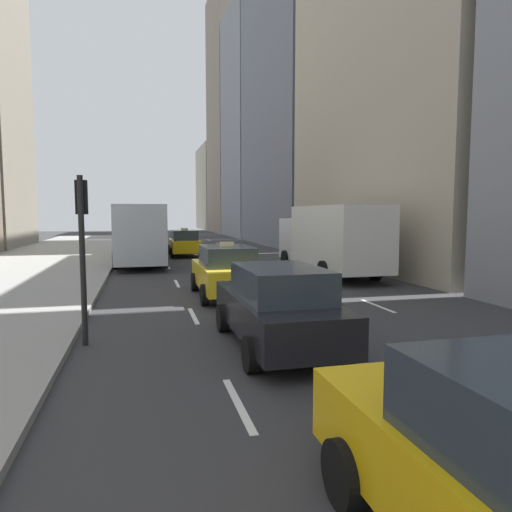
{
  "coord_description": "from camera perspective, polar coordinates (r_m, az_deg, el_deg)",
  "views": [
    {
      "loc": [
        -1.53,
        1.63,
        2.8
      ],
      "look_at": [
        1.68,
        14.43,
        1.58
      ],
      "focal_mm": 32.0,
      "sensor_mm": 36.0,
      "label": 1
    }
  ],
  "objects": [
    {
      "name": "building_row_right",
      "position": [
        44.43,
        4.51,
        21.22
      ],
      "size": [
        6.0,
        94.1,
        35.5
      ],
      "color": "gray",
      "rests_on": "ground"
    },
    {
      "name": "traffic_light_pole",
      "position": [
        10.32,
        -20.91,
        2.78
      ],
      "size": [
        0.24,
        0.42,
        3.6
      ],
      "color": "black",
      "rests_on": "ground"
    },
    {
      "name": "city_bus",
      "position": [
        27.48,
        -14.28,
        3.03
      ],
      "size": [
        2.8,
        11.61,
        3.25
      ],
      "color": "#B7BCC1",
      "rests_on": "ground"
    },
    {
      "name": "sedan_black_near",
      "position": [
        9.62,
        2.7,
        -6.25
      ],
      "size": [
        2.02,
        4.71,
        1.72
      ],
      "color": "black",
      "rests_on": "ground"
    },
    {
      "name": "taxi_fourth",
      "position": [
        15.4,
        -3.78,
        -1.87
      ],
      "size": [
        2.02,
        4.4,
        1.87
      ],
      "color": "yellow",
      "rests_on": "ground"
    },
    {
      "name": "box_truck",
      "position": [
        21.11,
        9.17,
        2.27
      ],
      "size": [
        2.58,
        8.4,
        3.15
      ],
      "color": "silver",
      "rests_on": "ground"
    },
    {
      "name": "sidewalk_left",
      "position": [
        26.1,
        -26.11,
        -1.24
      ],
      "size": [
        8.0,
        66.0,
        0.15
      ],
      "primitive_type": "cube",
      "color": "gray",
      "rests_on": "ground"
    },
    {
      "name": "taxi_third",
      "position": [
        30.57,
        -8.94,
        1.64
      ],
      "size": [
        2.02,
        4.4,
        1.87
      ],
      "color": "yellow",
      "rests_on": "ground"
    },
    {
      "name": "lane_markings",
      "position": [
        21.94,
        -3.13,
        -2.02
      ],
      "size": [
        5.72,
        56.0,
        0.01
      ],
      "color": "white",
      "rests_on": "ground"
    }
  ]
}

